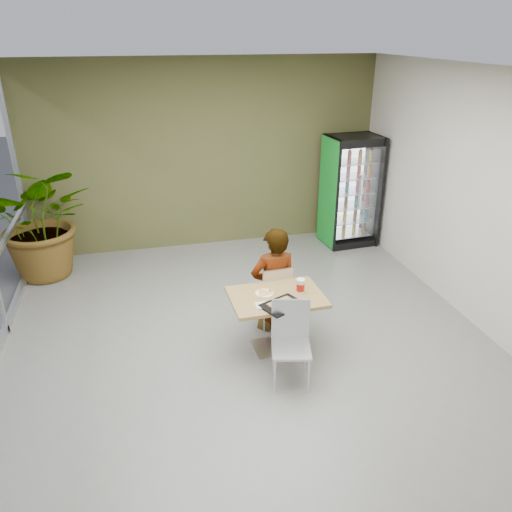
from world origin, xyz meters
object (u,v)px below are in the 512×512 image
object	(u,v)px
seated_woman	(274,289)
potted_plant	(43,220)
dining_table	(276,311)
beverage_fridge	(351,191)
chair_far	(275,292)
cafeteria_tray	(282,305)
soda_cup	(301,286)
chair_near	(291,335)

from	to	relation	value
seated_woman	potted_plant	distance (m)	3.82
dining_table	beverage_fridge	xyz separation A→B (m)	(2.19, 2.94, 0.43)
dining_table	beverage_fridge	bearing A→B (deg)	53.36
chair_far	seated_woman	distance (m)	0.05
dining_table	beverage_fridge	size ratio (longest dim) A/B	0.57
dining_table	cafeteria_tray	bearing A→B (deg)	-90.76
soda_cup	potted_plant	size ratio (longest dim) A/B	0.10
dining_table	chair_near	bearing A→B (deg)	-89.05
chair_far	seated_woman	xyz separation A→B (m)	(-0.01, 0.04, 0.02)
chair_far	beverage_fridge	xyz separation A→B (m)	(2.06, 2.45, 0.45)
soda_cup	cafeteria_tray	bearing A→B (deg)	-139.13
dining_table	chair_far	xyz separation A→B (m)	(0.12, 0.49, -0.02)
chair_near	cafeteria_tray	distance (m)	0.36
dining_table	seated_woman	world-z (taller)	seated_woman
chair_near	beverage_fridge	distance (m)	4.13
chair_far	chair_near	bearing A→B (deg)	79.70
dining_table	seated_woman	bearing A→B (deg)	77.63
beverage_fridge	potted_plant	xyz separation A→B (m)	(-5.09, -0.11, -0.06)
chair_near	beverage_fridge	size ratio (longest dim) A/B	0.49
chair_near	seated_woman	distance (m)	1.08
dining_table	soda_cup	distance (m)	0.41
dining_table	soda_cup	size ratio (longest dim) A/B	6.27
seated_woman	cafeteria_tray	bearing A→B (deg)	77.31
chair_far	cafeteria_tray	distance (m)	0.79
cafeteria_tray	chair_near	bearing A→B (deg)	-87.55
dining_table	soda_cup	bearing A→B (deg)	-0.21
potted_plant	dining_table	bearing A→B (deg)	-44.26
dining_table	chair_near	distance (m)	0.55
dining_table	chair_near	xyz separation A→B (m)	(0.01, -0.55, 0.01)
chair_near	seated_woman	world-z (taller)	seated_woman
seated_woman	cafeteria_tray	size ratio (longest dim) A/B	3.75
dining_table	chair_far	world-z (taller)	chair_far
chair_near	seated_woman	xyz separation A→B (m)	(0.11, 1.07, -0.01)
chair_far	soda_cup	world-z (taller)	soda_cup
cafeteria_tray	beverage_fridge	xyz separation A→B (m)	(2.19, 3.19, 0.20)
beverage_fridge	seated_woman	bearing A→B (deg)	-135.05
chair_far	beverage_fridge	world-z (taller)	beverage_fridge
soda_cup	potted_plant	world-z (taller)	potted_plant
cafeteria_tray	seated_woman	bearing A→B (deg)	81.35
soda_cup	potted_plant	distance (m)	4.27
chair_near	potted_plant	size ratio (longest dim) A/B	0.52
soda_cup	beverage_fridge	xyz separation A→B (m)	(1.90, 2.94, 0.13)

